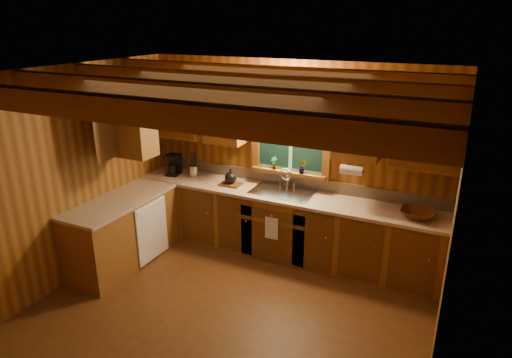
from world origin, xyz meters
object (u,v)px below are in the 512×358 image
at_px(cutting_board, 231,184).
at_px(wicker_basket, 418,214).
at_px(sink, 282,196).
at_px(coffee_maker, 174,164).

xyz_separation_m(cutting_board, wicker_basket, (2.48, -0.01, 0.04)).
height_order(sink, wicker_basket, sink).
distance_m(sink, cutting_board, 0.76).
xyz_separation_m(coffee_maker, wicker_basket, (3.45, -0.05, -0.11)).
distance_m(coffee_maker, wicker_basket, 3.45).
bearing_deg(sink, coffee_maker, -179.92).
relative_size(coffee_maker, wicker_basket, 0.79).
height_order(cutting_board, wicker_basket, wicker_basket).
distance_m(coffee_maker, cutting_board, 0.98).
bearing_deg(coffee_maker, wicker_basket, -11.07).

